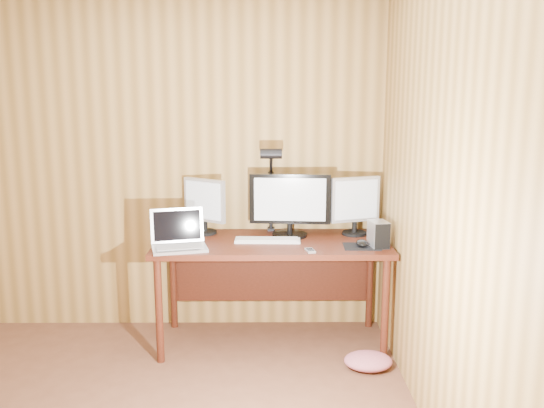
{
  "coord_description": "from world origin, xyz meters",
  "views": [
    {
      "loc": [
        0.9,
        -2.21,
        1.76
      ],
      "look_at": [
        0.93,
        1.58,
        1.02
      ],
      "focal_mm": 38.0,
      "sensor_mm": 36.0,
      "label": 1
    }
  ],
  "objects_px": {
    "monitor_center": "(290,204)",
    "keyboard": "(268,240)",
    "monitor_left": "(205,205)",
    "phone": "(310,251)",
    "laptop": "(178,238)",
    "monitor_right": "(355,204)",
    "desk_lamp": "(271,177)",
    "desk": "(272,255)",
    "mouse": "(362,243)",
    "hard_drive": "(379,234)",
    "speaker": "(374,223)"
  },
  "relations": [
    {
      "from": "monitor_center",
      "to": "keyboard",
      "type": "xyz_separation_m",
      "value": [
        -0.16,
        -0.15,
        -0.22
      ]
    },
    {
      "from": "monitor_left",
      "to": "monitor_center",
      "type": "bearing_deg",
      "value": 26.43
    },
    {
      "from": "phone",
      "to": "laptop",
      "type": "bearing_deg",
      "value": 161.95
    },
    {
      "from": "laptop",
      "to": "monitor_right",
      "type": "bearing_deg",
      "value": 1.28
    },
    {
      "from": "monitor_center",
      "to": "desk_lamp",
      "type": "height_order",
      "value": "desk_lamp"
    },
    {
      "from": "desk",
      "to": "laptop",
      "type": "distance_m",
      "value": 0.69
    },
    {
      "from": "monitor_right",
      "to": "monitor_left",
      "type": "bearing_deg",
      "value": 159.84
    },
    {
      "from": "monitor_left",
      "to": "mouse",
      "type": "bearing_deg",
      "value": 14.66
    },
    {
      "from": "monitor_center",
      "to": "laptop",
      "type": "xyz_separation_m",
      "value": [
        -0.75,
        -0.3,
        -0.17
      ]
    },
    {
      "from": "hard_drive",
      "to": "keyboard",
      "type": "bearing_deg",
      "value": 159.74
    },
    {
      "from": "desk_lamp",
      "to": "mouse",
      "type": "bearing_deg",
      "value": -20.93
    },
    {
      "from": "monitor_left",
      "to": "laptop",
      "type": "xyz_separation_m",
      "value": [
        -0.13,
        -0.38,
        -0.15
      ]
    },
    {
      "from": "laptop",
      "to": "keyboard",
      "type": "xyz_separation_m",
      "value": [
        0.59,
        0.15,
        -0.05
      ]
    },
    {
      "from": "mouse",
      "to": "desk_lamp",
      "type": "height_order",
      "value": "desk_lamp"
    },
    {
      "from": "desk",
      "to": "phone",
      "type": "bearing_deg",
      "value": -54.4
    },
    {
      "from": "monitor_center",
      "to": "desk_lamp",
      "type": "bearing_deg",
      "value": 149.95
    },
    {
      "from": "laptop",
      "to": "mouse",
      "type": "height_order",
      "value": "laptop"
    },
    {
      "from": "mouse",
      "to": "hard_drive",
      "type": "height_order",
      "value": "hard_drive"
    },
    {
      "from": "desk",
      "to": "mouse",
      "type": "distance_m",
      "value": 0.65
    },
    {
      "from": "monitor_left",
      "to": "monitor_right",
      "type": "height_order",
      "value": "monitor_right"
    },
    {
      "from": "monitor_right",
      "to": "desk_lamp",
      "type": "bearing_deg",
      "value": 156.97
    },
    {
      "from": "monitor_left",
      "to": "speaker",
      "type": "height_order",
      "value": "monitor_left"
    },
    {
      "from": "monitor_left",
      "to": "desk_lamp",
      "type": "bearing_deg",
      "value": 35.23
    },
    {
      "from": "keyboard",
      "to": "desk_lamp",
      "type": "bearing_deg",
      "value": 85.68
    },
    {
      "from": "monitor_center",
      "to": "desk_lamp",
      "type": "xyz_separation_m",
      "value": [
        -0.13,
        0.09,
        0.18
      ]
    },
    {
      "from": "hard_drive",
      "to": "desk",
      "type": "bearing_deg",
      "value": 152.69
    },
    {
      "from": "monitor_right",
      "to": "desk_lamp",
      "type": "distance_m",
      "value": 0.63
    },
    {
      "from": "laptop",
      "to": "phone",
      "type": "height_order",
      "value": "laptop"
    },
    {
      "from": "desk",
      "to": "monitor_left",
      "type": "xyz_separation_m",
      "value": [
        -0.48,
        0.14,
        0.34
      ]
    },
    {
      "from": "phone",
      "to": "desk_lamp",
      "type": "height_order",
      "value": "desk_lamp"
    },
    {
      "from": "monitor_center",
      "to": "mouse",
      "type": "distance_m",
      "value": 0.59
    },
    {
      "from": "desk",
      "to": "monitor_right",
      "type": "relative_size",
      "value": 3.82
    },
    {
      "from": "monitor_left",
      "to": "desk_lamp",
      "type": "relative_size",
      "value": 0.61
    },
    {
      "from": "hard_drive",
      "to": "phone",
      "type": "bearing_deg",
      "value": -175.6
    },
    {
      "from": "monitor_right",
      "to": "laptop",
      "type": "relative_size",
      "value": 1.03
    },
    {
      "from": "monitor_left",
      "to": "speaker",
      "type": "xyz_separation_m",
      "value": [
        1.24,
        0.06,
        -0.15
      ]
    },
    {
      "from": "monitor_left",
      "to": "monitor_right",
      "type": "relative_size",
      "value": 0.96
    },
    {
      "from": "mouse",
      "to": "speaker",
      "type": "height_order",
      "value": "speaker"
    },
    {
      "from": "desk",
      "to": "phone",
      "type": "distance_m",
      "value": 0.44
    },
    {
      "from": "monitor_right",
      "to": "desk_lamp",
      "type": "xyz_separation_m",
      "value": [
        -0.6,
        0.05,
        0.19
      ]
    },
    {
      "from": "keyboard",
      "to": "phone",
      "type": "height_order",
      "value": "keyboard"
    },
    {
      "from": "desk",
      "to": "monitor_left",
      "type": "bearing_deg",
      "value": 163.96
    },
    {
      "from": "phone",
      "to": "desk_lamp",
      "type": "distance_m",
      "value": 0.68
    },
    {
      "from": "keyboard",
      "to": "phone",
      "type": "distance_m",
      "value": 0.37
    },
    {
      "from": "keyboard",
      "to": "desk_lamp",
      "type": "xyz_separation_m",
      "value": [
        0.03,
        0.24,
        0.4
      ]
    },
    {
      "from": "desk",
      "to": "monitor_center",
      "type": "height_order",
      "value": "monitor_center"
    },
    {
      "from": "mouse",
      "to": "desk",
      "type": "bearing_deg",
      "value": 154.04
    },
    {
      "from": "monitor_center",
      "to": "phone",
      "type": "distance_m",
      "value": 0.48
    },
    {
      "from": "desk_lamp",
      "to": "desk",
      "type": "bearing_deg",
      "value": -76.61
    },
    {
      "from": "laptop",
      "to": "phone",
      "type": "relative_size",
      "value": 3.69
    }
  ]
}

